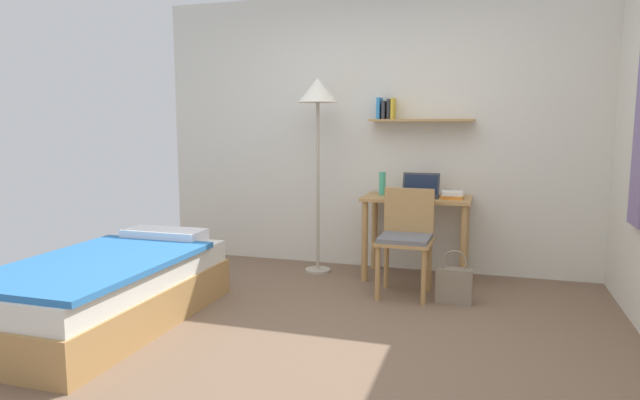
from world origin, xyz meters
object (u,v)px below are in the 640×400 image
object	(u,v)px
bed	(108,290)
handbag	(454,284)
desk_chair	(406,235)
standing_lamp	(318,103)
water_bottle	(382,183)
desk	(417,214)
book_stack	(452,195)
laptop	(420,191)

from	to	relation	value
bed	handbag	bearing A→B (deg)	27.23
desk_chair	standing_lamp	bearing A→B (deg)	153.35
bed	standing_lamp	xyz separation A→B (m)	(0.99, 1.74, 1.34)
water_bottle	handbag	distance (m)	1.18
desk	standing_lamp	distance (m)	1.34
desk_chair	book_stack	world-z (taller)	desk_chair
desk_chair	handbag	size ratio (longest dim) A/B	2.05
desk	desk_chair	bearing A→B (deg)	-92.57
desk	book_stack	distance (m)	0.36
bed	laptop	world-z (taller)	laptop
water_bottle	book_stack	xyz separation A→B (m)	(0.63, -0.07, -0.07)
water_bottle	desk_chair	bearing A→B (deg)	-60.11
desk_chair	standing_lamp	size ratio (longest dim) A/B	0.48
desk	handbag	bearing A→B (deg)	-58.46
bed	book_stack	bearing A→B (deg)	38.33
desk	water_bottle	xyz separation A→B (m)	(-0.32, 0.03, 0.26)
desk	bed	bearing A→B (deg)	-136.79
bed	desk_chair	world-z (taller)	desk_chair
book_stack	handbag	size ratio (longest dim) A/B	0.53
bed	laptop	bearing A→B (deg)	42.84
handbag	laptop	bearing A→B (deg)	119.60
desk_chair	handbag	bearing A→B (deg)	-17.04
desk_chair	water_bottle	bearing A→B (deg)	119.89
desk	standing_lamp	size ratio (longest dim) A/B	0.52
bed	book_stack	world-z (taller)	book_stack
desk	handbag	size ratio (longest dim) A/B	2.24
standing_lamp	laptop	xyz separation A→B (m)	(0.94, 0.05, -0.78)
bed	water_bottle	size ratio (longest dim) A/B	8.78
desk_chair	standing_lamp	world-z (taller)	standing_lamp
bed	handbag	distance (m)	2.56
laptop	handbag	distance (m)	0.96
desk	handbag	distance (m)	0.85
bed	desk	distance (m)	2.63
water_bottle	handbag	xyz separation A→B (m)	(0.70, -0.64, -0.70)
water_bottle	handbag	bearing A→B (deg)	-42.60
water_bottle	laptop	bearing A→B (deg)	-4.20
desk	water_bottle	distance (m)	0.41
desk	laptop	xyz separation A→B (m)	(0.03, 0.00, 0.21)
standing_lamp	water_bottle	bearing A→B (deg)	6.85
standing_lamp	handbag	distance (m)	2.01
desk_chair	book_stack	bearing A→B (deg)	53.88
laptop	book_stack	world-z (taller)	laptop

